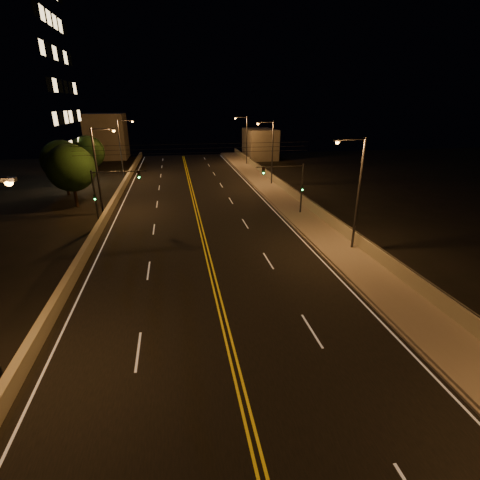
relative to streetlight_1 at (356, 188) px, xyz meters
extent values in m
cube|color=black|center=(-11.52, -0.22, -5.22)|extent=(18.00, 120.00, 0.02)
cube|color=slate|center=(-0.72, -0.22, -5.08)|extent=(3.60, 120.00, 0.30)
cube|color=slate|center=(-2.59, -0.22, -5.15)|extent=(0.14, 120.00, 0.15)
cube|color=gray|center=(0.93, -0.22, -4.43)|extent=(0.30, 120.00, 1.00)
cube|color=gray|center=(-20.99, -0.22, -4.77)|extent=(0.45, 120.00, 0.91)
cube|color=slate|center=(4.98, 51.61, -2.14)|extent=(6.00, 10.00, 6.17)
cube|color=slate|center=(-27.52, 57.44, -0.56)|extent=(8.00, 8.00, 9.33)
cylinder|color=black|center=(0.93, -0.22, -3.90)|extent=(0.06, 120.00, 0.06)
cube|color=silver|center=(-20.12, -0.22, -5.20)|extent=(0.12, 116.00, 0.00)
cube|color=silver|center=(-2.92, -0.22, -5.20)|extent=(0.12, 116.00, 0.00)
cube|color=gold|center=(-11.67, -0.22, -5.20)|extent=(0.12, 116.00, 0.00)
cube|color=gold|center=(-11.37, -0.22, -5.20)|extent=(0.12, 116.00, 0.00)
cube|color=silver|center=(-16.02, -9.72, -5.20)|extent=(0.12, 3.00, 0.00)
cube|color=silver|center=(-16.02, -0.72, -5.20)|extent=(0.12, 3.00, 0.00)
cube|color=silver|center=(-16.02, 8.28, -5.20)|extent=(0.12, 3.00, 0.00)
cube|color=silver|center=(-16.02, 17.28, -5.20)|extent=(0.12, 3.00, 0.00)
cube|color=silver|center=(-16.02, 26.28, -5.20)|extent=(0.12, 3.00, 0.00)
cube|color=silver|center=(-16.02, 35.28, -5.20)|extent=(0.12, 3.00, 0.00)
cube|color=silver|center=(-16.02, 44.28, -5.20)|extent=(0.12, 3.00, 0.00)
cube|color=silver|center=(-16.02, 53.28, -5.20)|extent=(0.12, 3.00, 0.00)
cube|color=silver|center=(-7.02, -9.72, -5.20)|extent=(0.12, 3.00, 0.00)
cube|color=silver|center=(-7.02, -0.72, -5.20)|extent=(0.12, 3.00, 0.00)
cube|color=silver|center=(-7.02, 8.28, -5.20)|extent=(0.12, 3.00, 0.00)
cube|color=silver|center=(-7.02, 17.28, -5.20)|extent=(0.12, 3.00, 0.00)
cube|color=silver|center=(-7.02, 26.28, -5.20)|extent=(0.12, 3.00, 0.00)
cube|color=silver|center=(-7.02, 35.28, -5.20)|extent=(0.12, 3.00, 0.00)
cube|color=silver|center=(-7.02, 44.28, -5.20)|extent=(0.12, 3.00, 0.00)
cube|color=silver|center=(-7.02, 53.28, -5.20)|extent=(0.12, 3.00, 0.00)
cylinder|color=#2D2D33|center=(0.28, 0.00, -0.71)|extent=(0.20, 0.20, 9.04)
cylinder|color=#2D2D33|center=(-0.82, 0.00, 3.66)|extent=(2.20, 0.12, 0.12)
cube|color=#2D2D33|center=(-1.92, 0.00, 3.59)|extent=(0.50, 0.25, 0.14)
sphere|color=#FF9E2D|center=(-1.92, 0.00, 3.49)|extent=(0.28, 0.28, 0.28)
cylinder|color=#2D2D33|center=(0.28, 24.82, -0.71)|extent=(0.20, 0.20, 9.04)
cylinder|color=#2D2D33|center=(-0.82, 24.82, 3.66)|extent=(2.20, 0.12, 0.12)
cube|color=#2D2D33|center=(-1.92, 24.82, 3.59)|extent=(0.50, 0.25, 0.14)
sphere|color=#FF9E2D|center=(-1.92, 24.82, 3.49)|extent=(0.28, 0.28, 0.28)
cylinder|color=#2D2D33|center=(0.28, 43.00, -0.71)|extent=(0.20, 0.20, 9.04)
cylinder|color=#2D2D33|center=(-0.82, 43.00, 3.66)|extent=(2.20, 0.12, 0.12)
cube|color=#2D2D33|center=(-1.92, 43.00, 3.59)|extent=(0.50, 0.25, 0.14)
sphere|color=#FF9E2D|center=(-1.92, 43.00, 3.49)|extent=(0.28, 0.28, 0.28)
cube|color=#2D2D33|center=(-19.52, -10.64, 3.59)|extent=(0.50, 0.25, 0.14)
sphere|color=#FF9E2D|center=(-19.52, -10.64, 3.49)|extent=(0.28, 0.28, 0.28)
cylinder|color=#2D2D33|center=(-21.72, 14.61, -0.71)|extent=(0.20, 0.20, 9.04)
cylinder|color=#2D2D33|center=(-20.62, 14.61, 3.66)|extent=(2.20, 0.12, 0.12)
cube|color=#2D2D33|center=(-19.52, 14.61, 3.59)|extent=(0.50, 0.25, 0.14)
sphere|color=#FF9E2D|center=(-19.52, 14.61, 3.49)|extent=(0.28, 0.28, 0.28)
cylinder|color=#2D2D33|center=(-21.72, 33.66, -0.71)|extent=(0.20, 0.20, 9.04)
cylinder|color=#2D2D33|center=(-20.62, 33.66, 3.66)|extent=(2.20, 0.12, 0.12)
cube|color=#2D2D33|center=(-19.52, 33.66, 3.59)|extent=(0.50, 0.25, 0.14)
sphere|color=#FF9E2D|center=(-19.52, 33.66, 3.49)|extent=(0.28, 0.28, 0.28)
cylinder|color=#2D2D33|center=(-0.52, 10.18, -2.47)|extent=(0.18, 0.18, 5.51)
cylinder|color=#2D2D33|center=(-3.02, 10.18, 0.09)|extent=(5.00, 0.10, 0.10)
cube|color=black|center=(-4.77, 10.18, -0.26)|extent=(0.28, 0.18, 0.80)
sphere|color=#19FF4C|center=(-4.77, 10.07, -0.51)|extent=(0.14, 0.14, 0.14)
cube|color=black|center=(-0.52, 10.03, -2.23)|extent=(0.22, 0.14, 0.55)
cylinder|color=#2D2D33|center=(-21.32, 10.18, -2.47)|extent=(0.18, 0.18, 5.51)
cylinder|color=#2D2D33|center=(-18.82, 10.18, 0.09)|extent=(5.00, 0.10, 0.10)
cube|color=black|center=(-17.07, 10.18, -0.26)|extent=(0.28, 0.18, 0.80)
sphere|color=#19FF4C|center=(-17.07, 10.07, -0.51)|extent=(0.14, 0.14, 0.14)
cube|color=black|center=(-21.32, 10.03, -2.23)|extent=(0.22, 0.14, 0.55)
cylinder|color=black|center=(-11.52, 9.28, 1.77)|extent=(22.00, 0.03, 0.03)
cylinder|color=black|center=(-11.52, 9.28, 2.17)|extent=(22.00, 0.03, 0.03)
cylinder|color=black|center=(-11.52, 9.28, 2.57)|extent=(22.00, 0.03, 0.03)
cylinder|color=black|center=(-25.18, 18.01, -3.97)|extent=(0.36, 0.36, 2.51)
sphere|color=black|center=(-25.18, 18.01, -0.69)|extent=(5.30, 5.30, 5.30)
cylinder|color=black|center=(-27.68, 24.19, -3.99)|extent=(0.36, 0.36, 2.47)
sphere|color=black|center=(-27.68, 24.19, -0.77)|extent=(5.20, 5.20, 5.20)
cylinder|color=black|center=(-26.66, 33.89, -4.04)|extent=(0.36, 0.36, 2.38)
sphere|color=black|center=(-26.66, 33.89, -0.94)|extent=(5.02, 5.02, 5.02)
camera|label=1|loc=(-13.65, -24.25, 6.13)|focal=26.00mm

